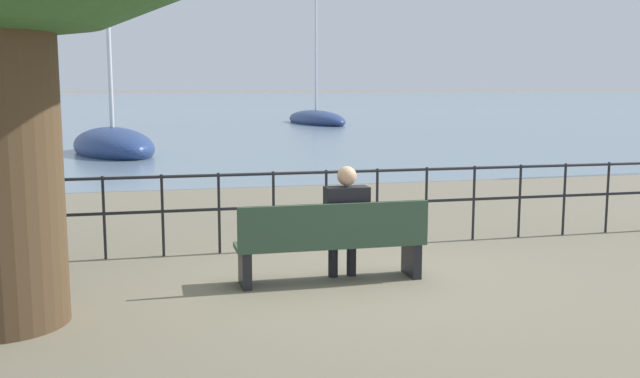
{
  "coord_description": "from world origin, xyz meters",
  "views": [
    {
      "loc": [
        -1.91,
        -7.48,
        2.13
      ],
      "look_at": [
        0.0,
        0.5,
        0.96
      ],
      "focal_mm": 40.0,
      "sensor_mm": 36.0,
      "label": 1
    }
  ],
  "objects": [
    {
      "name": "ground_plane",
      "position": [
        0.0,
        0.0,
        0.0
      ],
      "size": [
        1000.0,
        1000.0,
        0.0
      ],
      "primitive_type": "plane",
      "color": "#7A705B"
    },
    {
      "name": "harbor_water",
      "position": [
        0.0,
        157.65,
        0.0
      ],
      "size": [
        600.0,
        300.0,
        0.01
      ],
      "color": "slate",
      "rests_on": "ground_plane"
    },
    {
      "name": "park_bench",
      "position": [
        0.0,
        -0.07,
        0.44
      ],
      "size": [
        2.11,
        0.45,
        0.9
      ],
      "color": "#334C38",
      "rests_on": "ground_plane"
    },
    {
      "name": "seated_person_left",
      "position": [
        0.18,
        0.01,
        0.7
      ],
      "size": [
        0.48,
        0.35,
        1.28
      ],
      "color": "black",
      "rests_on": "ground_plane"
    },
    {
      "name": "promenade_railing",
      "position": [
        0.0,
        1.63,
        0.69
      ],
      "size": [
        13.59,
        0.04,
        1.05
      ],
      "color": "black",
      "rests_on": "ground_plane"
    },
    {
      "name": "sailboat_0",
      "position": [
        -3.07,
        16.33,
        0.32
      ],
      "size": [
        3.67,
        5.53,
        10.99
      ],
      "rotation": [
        0.0,
        0.0,
        0.31
      ],
      "color": "navy",
      "rests_on": "ground_plane"
    },
    {
      "name": "sailboat_1",
      "position": [
        7.75,
        33.95,
        0.27
      ],
      "size": [
        3.11,
        7.87,
        9.69
      ],
      "rotation": [
        0.0,
        0.0,
        0.12
      ],
      "color": "navy",
      "rests_on": "ground_plane"
    }
  ]
}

